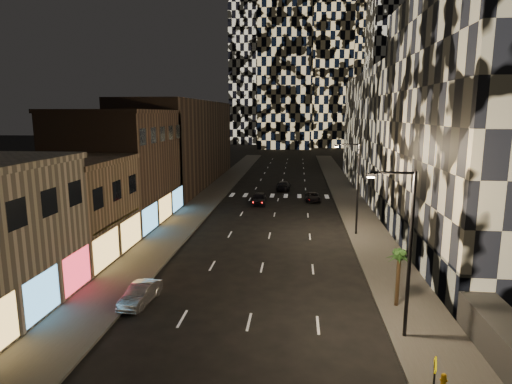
% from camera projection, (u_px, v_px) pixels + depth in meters
% --- Properties ---
extents(sidewalk_left, '(4.00, 120.00, 0.15)m').
position_uv_depth(sidewalk_left, '(212.00, 194.00, 64.12)').
color(sidewalk_left, '#47443F').
rests_on(sidewalk_left, ground).
extents(sidewalk_right, '(4.00, 120.00, 0.15)m').
position_uv_depth(sidewalk_right, '(348.00, 196.00, 62.20)').
color(sidewalk_right, '#47443F').
rests_on(sidewalk_right, ground).
extents(curb_left, '(0.20, 120.00, 0.15)m').
position_uv_depth(curb_left, '(226.00, 194.00, 63.92)').
color(curb_left, '#4C4C47').
rests_on(curb_left, ground).
extents(curb_right, '(0.20, 120.00, 0.15)m').
position_uv_depth(curb_right, '(333.00, 196.00, 62.40)').
color(curb_right, '#4C4C47').
rests_on(curb_right, ground).
extents(retail_tan, '(10.00, 10.00, 8.00)m').
position_uv_depth(retail_tan, '(61.00, 211.00, 35.70)').
color(retail_tan, '#8C6F54').
rests_on(retail_tan, ground).
extents(retail_brown, '(10.00, 15.00, 12.00)m').
position_uv_depth(retail_brown, '(120.00, 168.00, 47.56)').
color(retail_brown, '#503B2D').
rests_on(retail_brown, ground).
extents(retail_filler_left, '(10.00, 40.00, 14.00)m').
position_uv_depth(retail_filler_left, '(183.00, 143.00, 73.32)').
color(retail_filler_left, '#503B2D').
rests_on(retail_filler_left, ground).
extents(midrise_base, '(0.60, 25.00, 3.00)m').
position_uv_depth(midrise_base, '(409.00, 237.00, 36.76)').
color(midrise_base, '#383838').
rests_on(midrise_base, ground).
extents(plinth_right, '(2.00, 8.00, 2.00)m').
position_uv_depth(plinth_right, '(509.00, 345.00, 20.64)').
color(plinth_right, '#383838').
rests_on(plinth_right, ground).
extents(midrise_filler_right, '(16.00, 40.00, 18.00)m').
position_uv_depth(midrise_filler_right, '(410.00, 133.00, 66.46)').
color(midrise_filler_right, '#232326').
rests_on(midrise_filler_right, ground).
extents(tower_center_low, '(18.00, 18.00, 95.00)m').
position_uv_depth(tower_center_low, '(286.00, 5.00, 142.79)').
color(tower_center_low, black).
rests_on(tower_center_low, ground).
extents(streetlight_near, '(2.55, 0.25, 9.00)m').
position_uv_depth(streetlight_near, '(406.00, 243.00, 22.25)').
color(streetlight_near, black).
rests_on(streetlight_near, sidewalk_right).
extents(streetlight_far, '(2.55, 0.25, 9.00)m').
position_uv_depth(streetlight_far, '(356.00, 182.00, 41.82)').
color(streetlight_far, black).
rests_on(streetlight_far, sidewalk_right).
extents(car_silver_parked, '(1.78, 4.00, 1.28)m').
position_uv_depth(car_silver_parked, '(140.00, 294.00, 27.32)').
color(car_silver_parked, '#A8A8AE').
rests_on(car_silver_parked, ground).
extents(car_dark_midlane, '(1.91, 4.55, 1.54)m').
position_uv_depth(car_dark_midlane, '(259.00, 198.00, 57.21)').
color(car_dark_midlane, black).
rests_on(car_dark_midlane, ground).
extents(car_dark_oncoming, '(2.17, 4.96, 1.42)m').
position_uv_depth(car_dark_oncoming, '(284.00, 185.00, 67.84)').
color(car_dark_oncoming, black).
rests_on(car_dark_oncoming, ground).
extents(car_dark_rightlane, '(2.11, 4.28, 1.17)m').
position_uv_depth(car_dark_rightlane, '(313.00, 197.00, 59.16)').
color(car_dark_rightlane, black).
rests_on(car_dark_rightlane, ground).
extents(fire_hydrant, '(0.34, 0.32, 0.68)m').
position_uv_depth(fire_hydrant, '(444.00, 381.00, 18.73)').
color(fire_hydrant, '#EAA50D').
rests_on(fire_hydrant, sidewalk_right).
extents(ped_sign, '(0.22, 0.77, 2.33)m').
position_uv_depth(ped_sign, '(434.00, 374.00, 17.16)').
color(ped_sign, black).
rests_on(ped_sign, sidewalk_right).
extents(palm_tree, '(1.83, 1.86, 3.64)m').
position_uv_depth(palm_tree, '(399.00, 259.00, 26.30)').
color(palm_tree, '#47331E').
rests_on(palm_tree, sidewalk_right).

